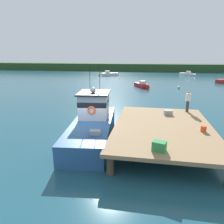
% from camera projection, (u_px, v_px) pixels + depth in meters
% --- Properties ---
extents(ground_plane, '(200.00, 200.00, 0.00)m').
position_uv_depth(ground_plane, '(90.00, 138.00, 14.22)').
color(ground_plane, '#1E4C5B').
extents(dock, '(6.00, 9.00, 1.20)m').
position_uv_depth(dock, '(163.00, 128.00, 13.10)').
color(dock, '#4C3D2D').
rests_on(dock, ground).
extents(main_fishing_boat, '(3.39, 9.94, 4.80)m').
position_uv_depth(main_fishing_boat, '(93.00, 122.00, 14.35)').
color(main_fishing_boat, '#285184').
rests_on(main_fishing_boat, ground).
extents(crate_stack_near_edge, '(0.71, 0.60, 0.47)m').
position_uv_depth(crate_stack_near_edge, '(159.00, 146.00, 9.61)').
color(crate_stack_near_edge, '#2D8442').
rests_on(crate_stack_near_edge, dock).
extents(crate_stack_mid_dock, '(0.64, 0.49, 0.33)m').
position_uv_depth(crate_stack_mid_dock, '(168.00, 112.00, 15.44)').
color(crate_stack_mid_dock, '#9E9EA3').
rests_on(crate_stack_mid_dock, dock).
extents(bait_bucket, '(0.32, 0.32, 0.34)m').
position_uv_depth(bait_bucket, '(204.00, 129.00, 12.05)').
color(bait_bucket, '#E04C19').
rests_on(bait_bucket, dock).
extents(deckhand_by_the_boat, '(0.36, 0.22, 1.63)m').
position_uv_depth(deckhand_by_the_boat, '(188.00, 101.00, 16.05)').
color(deckhand_by_the_boat, '#383842').
rests_on(deckhand_by_the_boat, dock).
extents(moored_boat_near_channel, '(2.82, 4.48, 1.16)m').
position_uv_depth(moored_boat_near_channel, '(142.00, 85.00, 35.93)').
color(moored_boat_near_channel, red).
rests_on(moored_boat_near_channel, ground).
extents(moored_boat_far_left, '(5.13, 3.56, 1.35)m').
position_uv_depth(moored_boat_far_left, '(109.00, 74.00, 55.17)').
color(moored_boat_far_left, silver).
rests_on(moored_boat_far_left, ground).
extents(moored_boat_far_right, '(4.01, 3.78, 1.17)m').
position_uv_depth(moored_boat_far_right, '(187.00, 74.00, 56.14)').
color(moored_boat_far_right, white).
rests_on(moored_boat_far_right, ground).
extents(mooring_buoy_inshore, '(0.44, 0.44, 0.44)m').
position_uv_depth(mooring_buoy_inshore, '(179.00, 87.00, 34.76)').
color(mooring_buoy_inshore, silver).
rests_on(mooring_buoy_inshore, ground).
extents(far_shoreline, '(120.00, 8.00, 2.40)m').
position_uv_depth(far_shoreline, '(139.00, 67.00, 72.67)').
color(far_shoreline, '#284723').
rests_on(far_shoreline, ground).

